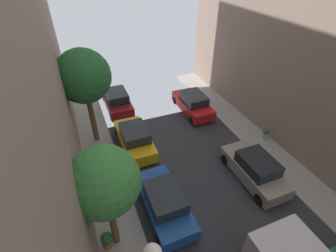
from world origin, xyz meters
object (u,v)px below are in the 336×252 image
Objects in this scene: potted_plant_4 at (266,133)px; street_tree_0 at (104,182)px; parked_car_left_3 at (164,202)px; parked_car_right_4 at (193,104)px; parked_car_left_4 at (135,139)px; street_tree_2 at (83,77)px; parked_car_right_3 at (255,169)px; potted_plant_1 at (107,240)px; parked_car_left_5 at (117,101)px.

street_tree_0 is at bearing -162.75° from potted_plant_4.
street_tree_0 reaches higher than parked_car_left_3.
street_tree_0 is at bearing -133.28° from parked_car_right_4.
parked_car_left_4 is 4.79m from street_tree_2.
parked_car_right_3 is (5.40, 0.15, 0.00)m from parked_car_left_3.
parked_car_right_4 is at bearing 46.72° from street_tree_0.
parked_car_left_4 is 1.00× the size of parked_car_right_4.
parked_car_left_3 reaches higher than potted_plant_1.
parked_car_left_5 is at bearing 90.00° from parked_car_left_4.
potted_plant_4 is at bearing -21.42° from street_tree_2.
parked_car_right_4 is 5.21× the size of potted_plant_1.
parked_car_right_4 is (0.00, 7.56, 0.00)m from parked_car_right_3.
parked_car_left_3 is 4.15m from street_tree_0.
street_tree_0 is (-7.90, -0.83, 3.24)m from parked_car_right_3.
parked_car_left_5 is (0.00, 5.15, 0.00)m from parked_car_left_4.
parked_car_left_5 is at bearing 58.30° from street_tree_2.
parked_car_right_3 is 3.85m from potted_plant_4.
parked_car_left_4 is 7.17m from street_tree_0.
parked_car_right_3 is (5.40, -10.21, 0.00)m from parked_car_left_5.
parked_car_left_4 is 7.40m from parked_car_right_3.
parked_car_right_3 is (5.40, -5.05, 0.00)m from parked_car_left_4.
parked_car_left_5 is at bearing 77.24° from street_tree_0.
parked_car_right_3 is at bearing -41.14° from street_tree_2.
potted_plant_4 is (2.90, 2.52, -0.17)m from parked_car_right_3.
parked_car_left_3 is 1.00× the size of parked_car_left_4.
parked_car_left_5 reaches higher than potted_plant_1.
street_tree_2 reaches higher than potted_plant_1.
parked_car_right_4 is 5.81m from potted_plant_4.
potted_plant_4 is (10.50, -4.12, -4.12)m from street_tree_2.
parked_car_left_3 is at bearing -90.00° from parked_car_left_4.
parked_car_left_4 is at bearing 136.89° from parked_car_right_3.
street_tree_2 is (-2.20, 6.79, 3.95)m from parked_car_left_3.
parked_car_left_4 is (0.00, 5.20, 0.00)m from parked_car_left_3.
parked_car_right_3 is 7.56m from parked_car_right_4.
potted_plant_1 is (-0.69, -7.53, -4.10)m from street_tree_2.
potted_plant_4 is at bearing -16.96° from parked_car_left_4.
parked_car_left_3 is 0.69× the size of street_tree_2.
parked_car_left_4 is at bearing 66.98° from street_tree_0.
street_tree_2 is 8.60m from potted_plant_1.
parked_car_left_4 is 5.21× the size of potted_plant_1.
parked_car_right_4 is 5.63× the size of potted_plant_4.
potted_plant_4 is at bearing -60.05° from parked_car_right_4.
potted_plant_1 is 1.08× the size of potted_plant_4.
street_tree_2 reaches higher than potted_plant_4.
parked_car_left_4 is 5.15m from parked_car_left_5.
parked_car_right_4 is at bearing 45.50° from potted_plant_1.
street_tree_0 reaches higher than parked_car_left_5.
parked_car_right_3 is at bearing 6.01° from street_tree_0.
street_tree_2 is (-2.20, 1.59, 3.95)m from parked_car_left_4.
potted_plant_4 is (8.30, 2.67, -0.17)m from parked_car_left_3.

